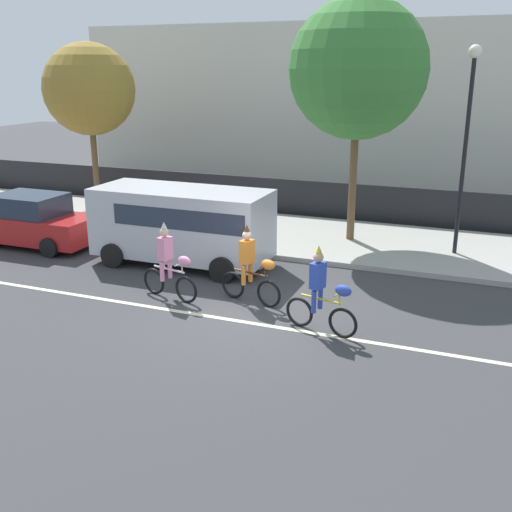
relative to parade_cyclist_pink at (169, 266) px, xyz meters
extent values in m
plane|color=#38383A|center=(2.22, -0.17, -0.84)|extent=(80.00, 80.00, 0.00)
cube|color=beige|center=(2.22, -0.67, -0.84)|extent=(36.00, 0.14, 0.01)
cube|color=#9E9B93|center=(2.22, 6.33, -0.77)|extent=(60.00, 5.00, 0.15)
cube|color=black|center=(2.22, 9.23, -0.14)|extent=(40.00, 0.08, 1.40)
cube|color=beige|center=(2.06, 17.83, 2.81)|extent=(28.00, 8.00, 7.31)
torus|color=black|center=(0.50, -0.11, -0.51)|extent=(0.67, 0.22, 0.67)
torus|color=black|center=(-0.53, 0.12, -0.51)|extent=(0.67, 0.22, 0.67)
cylinder|color=silver|center=(-0.01, 0.00, -0.09)|extent=(0.95, 0.27, 0.05)
cylinder|color=silver|center=(-0.16, 0.04, 0.00)|extent=(0.04, 0.04, 0.18)
cylinder|color=silver|center=(0.40, -0.09, 0.02)|extent=(0.04, 0.04, 0.23)
cylinder|color=silver|center=(0.40, -0.09, 0.14)|extent=(0.14, 0.49, 0.03)
ellipsoid|color=pink|center=(0.48, -0.11, 0.21)|extent=(0.40, 0.28, 0.24)
cube|color=pink|center=(-0.11, 0.03, 0.42)|extent=(0.31, 0.37, 0.56)
sphere|color=beige|center=(-0.11, 0.03, 0.82)|extent=(0.22, 0.22, 0.22)
cone|color=silver|center=(-0.11, 0.03, 1.00)|extent=(0.14, 0.14, 0.16)
cylinder|color=pink|center=(-0.14, -0.11, -0.13)|extent=(0.11, 0.11, 0.48)
cylinder|color=pink|center=(-0.08, 0.16, -0.13)|extent=(0.11, 0.11, 0.48)
torus|color=black|center=(2.43, 0.36, -0.51)|extent=(0.67, 0.22, 0.67)
torus|color=black|center=(1.41, 0.60, -0.51)|extent=(0.67, 0.22, 0.67)
cylinder|color=#4C2614|center=(1.92, 0.48, -0.09)|extent=(0.95, 0.27, 0.05)
cylinder|color=#4C2614|center=(1.78, 0.51, 0.00)|extent=(0.04, 0.04, 0.18)
cylinder|color=#4C2614|center=(2.33, 0.38, 0.02)|extent=(0.04, 0.04, 0.23)
cylinder|color=#4C2614|center=(2.33, 0.38, 0.14)|extent=(0.14, 0.49, 0.03)
ellipsoid|color=orange|center=(2.41, 0.36, 0.21)|extent=(0.40, 0.28, 0.24)
cube|color=orange|center=(1.82, 0.50, 0.42)|extent=(0.31, 0.37, 0.56)
sphere|color=beige|center=(1.82, 0.50, 0.82)|extent=(0.22, 0.22, 0.22)
cone|color=#4C2614|center=(1.82, 0.50, 1.00)|extent=(0.14, 0.14, 0.16)
cylinder|color=orange|center=(1.79, 0.36, -0.13)|extent=(0.11, 0.11, 0.48)
cylinder|color=orange|center=(1.86, 0.64, -0.13)|extent=(0.11, 0.11, 0.48)
torus|color=black|center=(4.46, -0.67, -0.51)|extent=(0.67, 0.22, 0.67)
torus|color=black|center=(3.44, -0.43, -0.51)|extent=(0.67, 0.22, 0.67)
cylinder|color=gold|center=(3.95, -0.55, -0.09)|extent=(0.95, 0.27, 0.05)
cylinder|color=gold|center=(3.80, -0.51, 0.00)|extent=(0.04, 0.04, 0.18)
cylinder|color=gold|center=(4.36, -0.64, 0.02)|extent=(0.04, 0.04, 0.23)
cylinder|color=gold|center=(4.36, -0.64, 0.14)|extent=(0.15, 0.49, 0.03)
ellipsoid|color=#2D47B2|center=(4.44, -0.66, 0.21)|extent=(0.40, 0.28, 0.24)
cube|color=#2D47B2|center=(3.85, -0.52, 0.42)|extent=(0.31, 0.37, 0.56)
sphere|color=tan|center=(3.85, -0.52, 0.82)|extent=(0.22, 0.22, 0.22)
cone|color=gold|center=(3.85, -0.52, 1.00)|extent=(0.14, 0.14, 0.16)
cylinder|color=#2D47B2|center=(3.82, -0.66, -0.13)|extent=(0.11, 0.11, 0.48)
cylinder|color=#2D47B2|center=(3.88, -0.39, -0.13)|extent=(0.11, 0.11, 0.48)
cube|color=silver|center=(-1.00, 2.53, 0.39)|extent=(5.00, 2.00, 1.90)
cube|color=#283342|center=(-0.60, 2.53, 0.74)|extent=(3.90, 2.02, 0.56)
cylinder|color=black|center=(0.70, 1.53, -0.49)|extent=(0.70, 0.22, 0.70)
cylinder|color=black|center=(0.70, 3.53, -0.49)|extent=(0.70, 0.22, 0.70)
cylinder|color=black|center=(-2.70, 1.53, -0.49)|extent=(0.70, 0.22, 0.70)
cylinder|color=black|center=(-2.70, 3.53, -0.49)|extent=(0.70, 0.22, 0.70)
cube|color=#AD1E1E|center=(-6.27, 2.48, -0.24)|extent=(4.10, 1.72, 0.80)
cube|color=#232D3D|center=(-6.37, 2.48, 0.48)|extent=(2.10, 1.58, 0.64)
cylinder|color=black|center=(-5.00, 1.62, -0.54)|extent=(0.60, 0.20, 0.60)
cylinder|color=black|center=(-5.00, 3.34, -0.54)|extent=(0.60, 0.20, 0.60)
cylinder|color=black|center=(-7.54, 3.34, -0.54)|extent=(0.60, 0.20, 0.60)
cylinder|color=black|center=(6.23, 6.02, 2.06)|extent=(0.12, 0.12, 5.50)
sphere|color=#EAEACC|center=(6.23, 6.02, 4.99)|extent=(0.36, 0.36, 0.36)
cylinder|color=brown|center=(2.99, 6.38, 1.19)|extent=(0.24, 0.24, 3.77)
sphere|color=#387A33|center=(2.99, 6.38, 4.53)|extent=(4.15, 4.15, 4.15)
cylinder|color=brown|center=(-7.90, 8.07, 0.92)|extent=(0.24, 0.24, 3.22)
sphere|color=olive|center=(-7.90, 8.07, 3.77)|extent=(3.55, 3.55, 3.55)
camera|label=1|loc=(6.97, -11.97, 4.56)|focal=42.00mm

